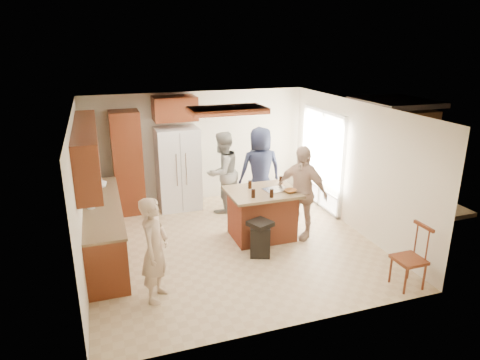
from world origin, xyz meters
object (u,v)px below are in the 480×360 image
object	(u,v)px
person_counter	(94,215)
person_front_left	(155,250)
person_behind_left	(223,172)
kitchen_island	(262,214)
spindle_chair	(410,259)
refrigerator	(178,168)
person_side_right	(301,192)
trash_bin	(260,238)
person_behind_right	(260,170)

from	to	relation	value
person_counter	person_front_left	bearing A→B (deg)	-171.35
person_front_left	person_behind_left	distance (m)	3.43
kitchen_island	spindle_chair	bearing A→B (deg)	-57.19
refrigerator	person_side_right	bearing A→B (deg)	-49.48
person_behind_left	person_counter	size ratio (longest dim) A/B	1.21
person_front_left	trash_bin	xyz separation A→B (m)	(1.88, 0.75, -0.46)
person_counter	trash_bin	distance (m)	2.88
person_front_left	refrigerator	xyz separation A→B (m)	(0.99, 3.40, 0.12)
person_behind_left	kitchen_island	size ratio (longest dim) A/B	1.37
person_behind_right	person_counter	world-z (taller)	person_behind_right
kitchen_island	spindle_chair	xyz separation A→B (m)	(1.49, -2.30, -0.02)
person_behind_right	trash_bin	bearing A→B (deg)	73.50
person_front_left	person_counter	bearing A→B (deg)	54.03
person_side_right	trash_bin	size ratio (longest dim) A/B	2.82
person_behind_right	trash_bin	size ratio (longest dim) A/B	2.93
trash_bin	spindle_chair	bearing A→B (deg)	-42.81
person_front_left	person_side_right	bearing A→B (deg)	-37.99
person_counter	kitchen_island	size ratio (longest dim) A/B	1.14
refrigerator	kitchen_island	world-z (taller)	refrigerator
person_behind_right	refrigerator	size ratio (longest dim) A/B	1.03
person_front_left	person_counter	xyz separation A→B (m)	(-0.80, 1.72, -0.05)
person_behind_left	person_side_right	bearing A→B (deg)	89.12
person_front_left	person_side_right	size ratio (longest dim) A/B	0.88
person_front_left	spindle_chair	world-z (taller)	person_front_left
spindle_chair	person_behind_right	bearing A→B (deg)	105.99
person_front_left	spindle_chair	distance (m)	3.78
kitchen_island	spindle_chair	distance (m)	2.74
person_front_left	spindle_chair	bearing A→B (deg)	-74.54
person_behind_left	spindle_chair	size ratio (longest dim) A/B	1.76
person_front_left	person_behind_left	size ratio (longest dim) A/B	0.89
person_behind_right	spindle_chair	distance (m)	3.76
person_behind_right	spindle_chair	xyz separation A→B (m)	(1.03, -3.58, -0.47)
person_front_left	trash_bin	bearing A→B (deg)	-39.11
person_behind_right	person_side_right	world-z (taller)	person_behind_right
person_behind_left	trash_bin	bearing A→B (deg)	58.98
person_front_left	trash_bin	distance (m)	2.08
spindle_chair	refrigerator	bearing A→B (deg)	121.85
person_side_right	kitchen_island	xyz separation A→B (m)	(-0.69, 0.20, -0.41)
person_behind_right	refrigerator	bearing A→B (deg)	-18.98
person_behind_right	person_side_right	bearing A→B (deg)	103.63
person_counter	kitchen_island	xyz separation A→B (m)	(2.97, -0.32, -0.25)
kitchen_island	person_behind_right	bearing A→B (deg)	70.32
person_side_right	kitchen_island	size ratio (longest dim) A/B	1.39
spindle_chair	person_counter	bearing A→B (deg)	149.53
person_side_right	trash_bin	world-z (taller)	person_side_right
spindle_chair	kitchen_island	bearing A→B (deg)	122.81
person_behind_right	person_side_right	size ratio (longest dim) A/B	1.04
person_behind_left	trash_bin	distance (m)	2.22
person_front_left	person_behind_left	bearing A→B (deg)	-3.30
person_front_left	refrigerator	bearing A→B (deg)	13.08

